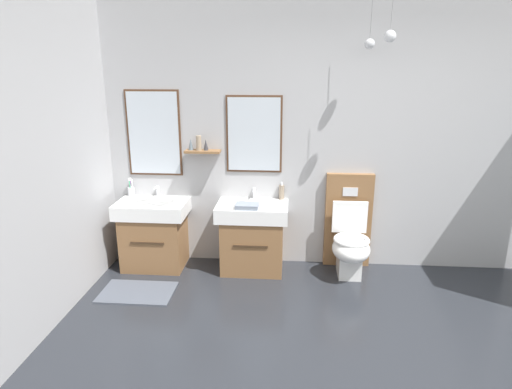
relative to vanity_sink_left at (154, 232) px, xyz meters
The scene contains 10 objects.
wall_back 2.33m from the vanity_sink_left, ahead, with size 5.45×0.56×2.69m.
bath_mat 0.70m from the vanity_sink_left, 90.00° to the right, with size 0.68×0.44×0.01m, color #474C56.
vanity_sink_left is the anchor object (origin of this frame).
tap_on_left_sink 0.45m from the vanity_sink_left, 90.00° to the left, with size 0.03×0.13×0.11m.
vanity_sink_right 1.03m from the vanity_sink_left, ahead, with size 0.72×0.50×0.71m.
tap_on_right_sink 1.13m from the vanity_sink_left, 10.07° to the left, with size 0.03×0.13×0.11m.
toilet 2.02m from the vanity_sink_left, ahead, with size 0.48×0.62×1.00m.
toothbrush_cup 0.51m from the vanity_sink_left, 148.40° to the left, with size 0.07×0.07×0.20m.
soap_dispenser 1.40m from the vanity_sink_left, ahead, with size 0.06×0.06×0.19m.
folded_hand_towel 1.07m from the vanity_sink_left, ahead, with size 0.22×0.16×0.04m, color gray.
Camera 1 is at (-0.72, -2.32, 2.04)m, focal length 30.46 mm.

